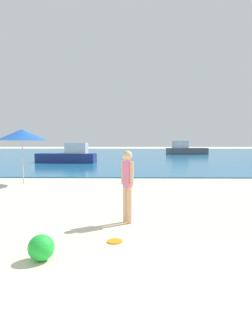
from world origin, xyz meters
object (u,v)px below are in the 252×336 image
Objects in this scene: boat_near at (69,156)px; beach_ball at (41,248)px; beach_umbrella at (22,135)px; frisbee at (115,241)px; person_standing at (127,182)px; boat_far at (186,150)px.

beach_ball is (3.85, -19.60, -0.43)m from boat_near.
boat_near is 2.14× the size of beach_umbrella.
frisbee is 1.36m from beach_ball.
person_standing reaches higher than frisbee.
beach_umbrella is at bearing 121.45° from frisbee.
beach_ball is 8.61m from beach_umbrella.
person_standing is 7.34m from beach_umbrella.
boat_far reaches higher than boat_near.
beach_umbrella reaches higher than boat_near.
boat_near is (-5.11, 17.53, -0.28)m from person_standing.
beach_umbrella reaches higher than boat_far.
frisbee is at bearing -113.32° from boat_far.
boat_far is 30.46m from beach_umbrella.
frisbee is at bearing -52.43° from person_standing.
boat_near is 12.36× the size of beach_ball.
boat_near is 20.51m from boat_far.
frisbee is at bearing 109.07° from boat_near.
person_standing is at bearing 80.46° from frisbee.
beach_ball is (-1.27, -2.07, -0.71)m from person_standing.
boat_near reaches higher than frisbee.
person_standing reaches higher than beach_ball.
frisbee is 0.06× the size of boat_near.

